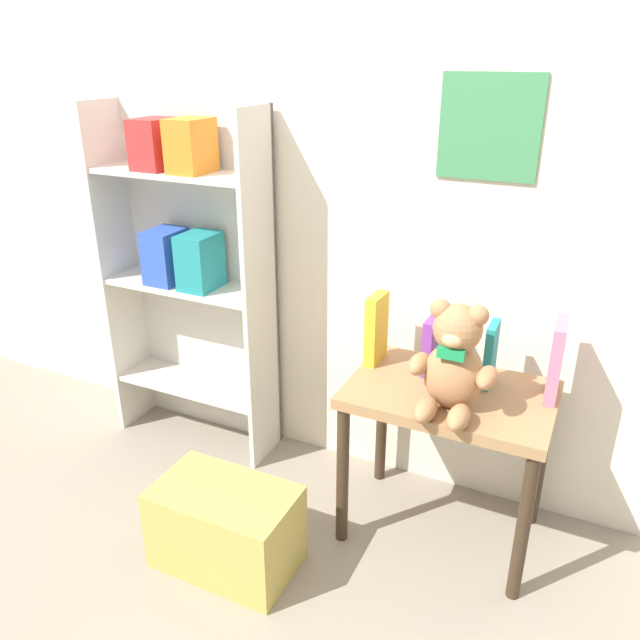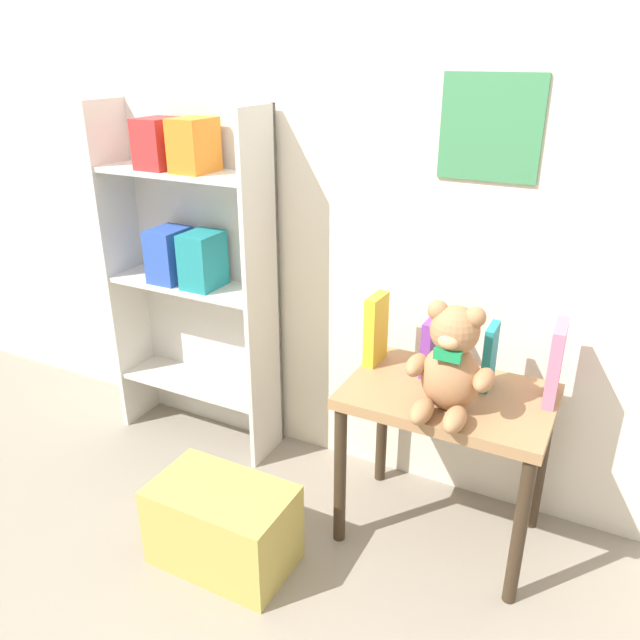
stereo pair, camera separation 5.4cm
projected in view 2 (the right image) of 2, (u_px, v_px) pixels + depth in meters
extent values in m
cube|color=silver|center=(408.00, 137.00, 1.98)|extent=(4.80, 0.06, 2.50)
cube|color=#3D8451|center=(490.00, 128.00, 1.82)|extent=(0.30, 0.01, 0.31)
cube|color=beige|center=(126.00, 272.00, 2.55)|extent=(0.02, 0.23, 1.34)
cube|color=beige|center=(262.00, 299.00, 2.27)|extent=(0.02, 0.23, 1.34)
cube|color=beige|center=(207.00, 277.00, 2.50)|extent=(0.68, 0.02, 1.34)
cube|color=beige|center=(199.00, 382.00, 2.58)|extent=(0.64, 0.21, 0.02)
cube|color=beige|center=(190.00, 285.00, 2.41)|extent=(0.64, 0.21, 0.02)
cube|color=beige|center=(180.00, 172.00, 2.24)|extent=(0.64, 0.21, 0.02)
cube|color=red|center=(158.00, 143.00, 2.23)|extent=(0.12, 0.16, 0.18)
cube|color=orange|center=(194.00, 145.00, 2.16)|extent=(0.12, 0.16, 0.18)
cube|color=#2D51B7|center=(170.00, 255.00, 2.39)|extent=(0.12, 0.16, 0.21)
cube|color=teal|center=(203.00, 260.00, 2.32)|extent=(0.12, 0.16, 0.21)
cube|color=#9E754C|center=(448.00, 396.00, 1.91)|extent=(0.62, 0.42, 0.04)
cylinder|color=#37291A|center=(340.00, 475.00, 1.99)|extent=(0.04, 0.04, 0.51)
cylinder|color=#37291A|center=(519.00, 532.00, 1.76)|extent=(0.04, 0.04, 0.51)
cylinder|color=#37291A|center=(382.00, 421.00, 2.29)|extent=(0.04, 0.04, 0.51)
cylinder|color=#37291A|center=(541.00, 463.00, 2.05)|extent=(0.04, 0.04, 0.51)
ellipsoid|color=#A8754C|center=(450.00, 378.00, 1.78)|extent=(0.17, 0.13, 0.20)
sphere|color=#A8754C|center=(455.00, 330.00, 1.72)|extent=(0.14, 0.14, 0.14)
sphere|color=#A8754C|center=(438.00, 310.00, 1.72)|extent=(0.06, 0.06, 0.06)
sphere|color=#A8754C|center=(475.00, 317.00, 1.68)|extent=(0.06, 0.06, 0.06)
ellipsoid|color=tan|center=(448.00, 341.00, 1.67)|extent=(0.06, 0.04, 0.04)
ellipsoid|color=#A8754C|center=(417.00, 365.00, 1.80)|extent=(0.06, 0.11, 0.06)
ellipsoid|color=#A8754C|center=(484.00, 380.00, 1.71)|extent=(0.06, 0.11, 0.06)
ellipsoid|color=#A8754C|center=(422.00, 411.00, 1.75)|extent=(0.06, 0.12, 0.06)
ellipsoid|color=#A8754C|center=(455.00, 420.00, 1.71)|extent=(0.06, 0.12, 0.06)
cube|color=#198E4C|center=(448.00, 355.00, 1.69)|extent=(0.08, 0.02, 0.03)
cube|color=gold|center=(376.00, 329.00, 2.04)|extent=(0.04, 0.11, 0.24)
cube|color=purple|center=(433.00, 344.00, 2.00)|extent=(0.04, 0.15, 0.19)
cube|color=teal|center=(490.00, 357.00, 1.90)|extent=(0.03, 0.10, 0.21)
cube|color=#D17093|center=(556.00, 363.00, 1.82)|extent=(0.04, 0.15, 0.24)
cube|color=tan|center=(223.00, 525.00, 1.95)|extent=(0.44, 0.26, 0.27)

